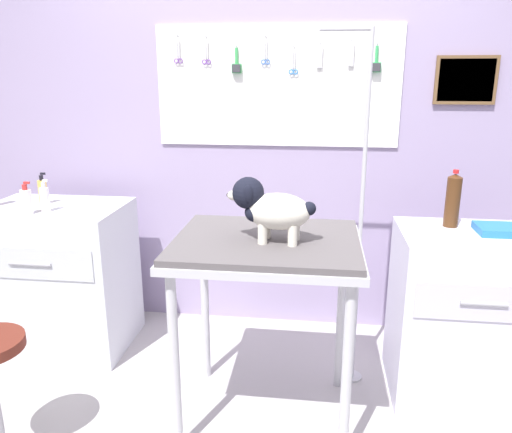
{
  "coord_description": "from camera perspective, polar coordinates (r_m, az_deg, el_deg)",
  "views": [
    {
      "loc": [
        0.35,
        -1.81,
        1.61
      ],
      "look_at": [
        0.09,
        0.25,
        1.02
      ],
      "focal_mm": 34.67,
      "sensor_mm": 36.0,
      "label": 1
    }
  ],
  "objects": [
    {
      "name": "counter_left",
      "position": [
        3.23,
        -21.58,
        -6.47
      ],
      "size": [
        0.8,
        0.58,
        0.88
      ],
      "color": "silver",
      "rests_on": "ground"
    },
    {
      "name": "grooming_table",
      "position": [
        2.23,
        1.23,
        -5.02
      ],
      "size": [
        0.84,
        0.69,
        0.92
      ],
      "color": "#B7B7BC",
      "rests_on": "ground"
    },
    {
      "name": "spray_bottle_short",
      "position": [
        2.98,
        -23.17,
        1.88
      ],
      "size": [
        0.05,
        0.05,
        0.18
      ],
      "color": "white",
      "rests_on": "counter_left"
    },
    {
      "name": "spray_bottle_tall",
      "position": [
        2.96,
        -24.97,
        1.6
      ],
      "size": [
        0.06,
        0.06,
        0.18
      ],
      "color": "white",
      "rests_on": "counter_left"
    },
    {
      "name": "cabinet_right",
      "position": [
        2.77,
        22.71,
        -10.45
      ],
      "size": [
        0.68,
        0.54,
        0.88
      ],
      "color": "silver",
      "rests_on": "ground"
    },
    {
      "name": "dog",
      "position": [
        2.12,
        1.58,
        1.0
      ],
      "size": [
        0.39,
        0.2,
        0.28
      ],
      "color": "silver",
      "rests_on": "grooming_table"
    },
    {
      "name": "soda_bottle",
      "position": [
        2.65,
        21.76,
        1.76
      ],
      "size": [
        0.07,
        0.07,
        0.29
      ],
      "color": "#492A13",
      "rests_on": "cabinet_right"
    },
    {
      "name": "conditioner_bottle",
      "position": [
        3.16,
        -23.38,
        2.68
      ],
      "size": [
        0.05,
        0.05,
        0.19
      ],
      "color": "#E6B14C",
      "rests_on": "counter_left"
    },
    {
      "name": "supply_tray",
      "position": [
        2.67,
        26.56,
        -1.38
      ],
      "size": [
        0.24,
        0.18,
        0.04
      ],
      "color": "#2570B8",
      "rests_on": "cabinet_right"
    },
    {
      "name": "rear_wall_panel",
      "position": [
        3.14,
        0.82,
        7.74
      ],
      "size": [
        4.0,
        0.11,
        2.3
      ],
      "color": "#9A8AAE",
      "rests_on": "ground"
    },
    {
      "name": "grooming_arm",
      "position": [
        2.56,
        11.76,
        -1.5
      ],
      "size": [
        0.3,
        0.11,
        1.83
      ],
      "color": "#B7B7BC",
      "rests_on": "ground"
    }
  ]
}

